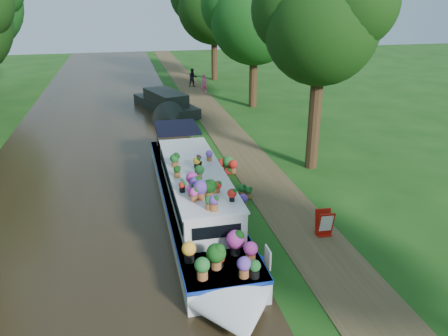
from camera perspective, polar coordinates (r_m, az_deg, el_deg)
ground at (r=17.04m, az=3.50°, el=-4.53°), size 100.00×100.00×0.00m
canal_water at (r=16.52m, az=-17.02°, el=-6.37°), size 10.00×100.00×0.02m
towpath at (r=17.39m, az=7.31°, el=-4.06°), size 2.20×100.00×0.03m
plant_boat at (r=15.54m, az=-3.63°, el=-3.76°), size 2.29×13.52×2.29m
tree_near_overhang at (r=19.54m, az=12.60°, el=18.52°), size 5.52×5.28×8.99m
tree_near_mid at (r=31.04m, az=3.97°, el=19.67°), size 6.90×6.60×9.40m
tree_near_far at (r=41.59m, az=-1.38°, el=21.06°), size 7.59×7.26×10.30m
second_boat at (r=30.33m, az=-7.62°, el=8.30°), size 4.09×7.91×1.44m
sandwich_board at (r=15.00m, az=12.98°, el=-7.15°), size 0.55×0.45×0.87m
pedestrian_pink at (r=35.81m, az=-2.59°, el=10.91°), size 0.64×0.49×1.58m
pedestrian_dark at (r=38.67m, az=-4.09°, el=11.68°), size 0.81×0.66×1.57m
verge_plant at (r=18.62m, az=0.17°, el=-1.36°), size 0.50×0.46×0.45m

